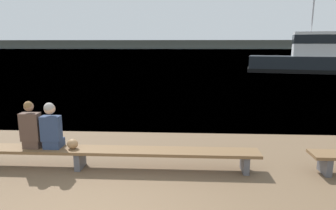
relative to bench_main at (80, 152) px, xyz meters
name	(u,v)px	position (x,y,z in m)	size (l,w,h in m)	color
water_surface	(181,50)	(0.69, 122.68, -0.36)	(240.00, 240.00, 0.00)	teal
far_shoreline	(182,44)	(0.69, 166.50, 1.99)	(600.00, 12.00, 4.69)	#4C4C42
bench_main	(80,152)	(0.00, 0.00, 0.00)	(7.56, 0.51, 0.43)	brown
person_left	(31,128)	(-1.01, 0.00, 0.52)	(0.39, 0.38, 1.02)	#4C382D
person_right	(51,127)	(-0.57, 0.00, 0.53)	(0.39, 0.39, 0.99)	navy
shopping_bag	(73,144)	(-0.14, -0.01, 0.18)	(0.23, 0.19, 0.21)	#9E754C
tugboat_red	(308,60)	(13.61, 22.54, 0.80)	(10.81, 5.10, 6.81)	black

